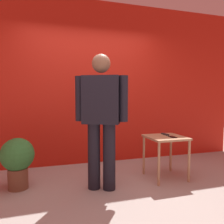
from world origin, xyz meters
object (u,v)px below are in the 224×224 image
at_px(side_table, 166,143).
at_px(tv_remote, 165,134).
at_px(cell_phone, 173,137).
at_px(potted_plant, 17,159).
at_px(standing_person, 101,115).

distance_m(side_table, tv_remote, 0.17).
bearing_deg(cell_phone, tv_remote, 92.19).
bearing_deg(side_table, tv_remote, 63.44).
height_order(cell_phone, potted_plant, potted_plant).
relative_size(side_table, cell_phone, 4.44).
height_order(side_table, potted_plant, potted_plant).
distance_m(cell_phone, tv_remote, 0.21).
distance_m(standing_person, side_table, 1.13).
xyz_separation_m(standing_person, tv_remote, (1.08, 0.23, -0.35)).
distance_m(side_table, potted_plant, 2.11).
height_order(standing_person, side_table, standing_person).
height_order(tv_remote, potted_plant, potted_plant).
distance_m(standing_person, potted_plant, 1.27).
bearing_deg(potted_plant, standing_person, -16.86).
bearing_deg(potted_plant, cell_phone, -8.27).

